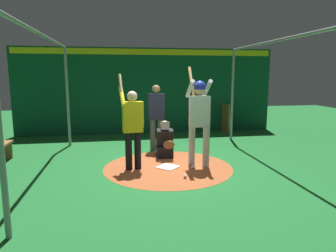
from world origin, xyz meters
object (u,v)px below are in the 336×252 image
object	(u,v)px
baseball_1	(193,167)
catcher	(165,143)
home_plate	(168,167)
batter	(199,114)
baseball_0	(185,176)
visitor	(132,124)
umpire	(156,114)
bat_rack	(224,118)

from	to	relation	value
baseball_1	catcher	bearing A→B (deg)	-155.42
home_plate	baseball_1	bearing A→B (deg)	69.47
batter	baseball_0	bearing A→B (deg)	-32.21
home_plate	visitor	bearing A→B (deg)	-90.49
visitor	baseball_1	xyz separation A→B (m)	(0.21, 1.32, -0.96)
umpire	batter	bearing A→B (deg)	24.03
umpire	visitor	distance (m)	1.81
umpire	baseball_0	size ratio (longest dim) A/B	24.38
visitor	bat_rack	bearing A→B (deg)	131.34
home_plate	baseball_0	bearing A→B (deg)	15.36
bat_rack	baseball_0	bearing A→B (deg)	-27.75
batter	baseball_1	world-z (taller)	batter
home_plate	catcher	bearing A→B (deg)	175.92
visitor	baseball_0	world-z (taller)	visitor
home_plate	bat_rack	world-z (taller)	bat_rack
umpire	baseball_0	world-z (taller)	umpire
batter	home_plate	bearing A→B (deg)	-91.80
catcher	batter	bearing A→B (deg)	36.78
catcher	visitor	bearing A→B (deg)	-45.44
catcher	umpire	size ratio (longest dim) A/B	0.52
visitor	bat_rack	size ratio (longest dim) A/B	1.77
catcher	bat_rack	size ratio (longest dim) A/B	0.80
umpire	baseball_0	distance (m)	2.65
catcher	baseball_1	xyz separation A→B (m)	(1.04, 0.47, -0.33)
visitor	baseball_1	bearing A→B (deg)	73.62
home_plate	visitor	world-z (taller)	visitor
home_plate	baseball_1	size ratio (longest dim) A/B	5.68
umpire	baseball_1	xyz separation A→B (m)	(1.86, 0.58, -0.98)
catcher	bat_rack	distance (m)	4.23
catcher	visitor	xyz separation A→B (m)	(0.83, -0.84, 0.64)
batter	bat_rack	world-z (taller)	batter
baseball_1	umpire	bearing A→B (deg)	-162.63
catcher	bat_rack	bearing A→B (deg)	139.99
visitor	bat_rack	xyz separation A→B (m)	(-4.07, 3.56, -0.52)
home_plate	bat_rack	distance (m)	4.96
visitor	bat_rack	world-z (taller)	visitor
catcher	umpire	bearing A→B (deg)	-172.55
home_plate	bat_rack	xyz separation A→B (m)	(-4.08, 2.78, 0.48)
catcher	umpire	xyz separation A→B (m)	(-0.82, -0.11, 0.65)
home_plate	umpire	world-z (taller)	umpire
baseball_1	batter	bearing A→B (deg)	136.62
bat_rack	baseball_1	size ratio (longest dim) A/B	15.95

